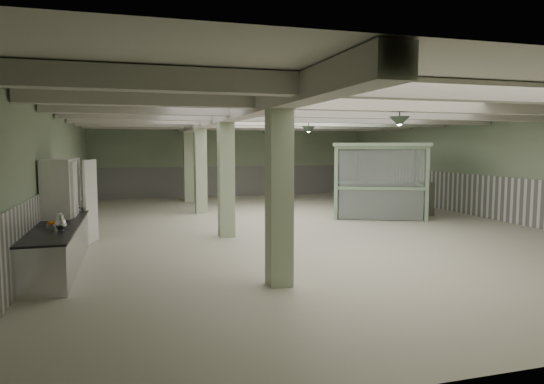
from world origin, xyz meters
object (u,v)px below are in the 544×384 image
object	(u,v)px
prep_counter	(60,243)
filing_cabinet	(427,198)
guard_booth	(378,167)
walkin_cooler	(64,204)

from	to	relation	value
prep_counter	filing_cabinet	size ratio (longest dim) A/B	4.13
prep_counter	guard_booth	world-z (taller)	guard_booth
guard_booth	filing_cabinet	xyz separation A→B (m)	(1.79, -0.42, -1.17)
prep_counter	walkin_cooler	size ratio (longest dim) A/B	2.05
walkin_cooler	prep_counter	bearing A→B (deg)	-86.88
guard_booth	walkin_cooler	bearing A→B (deg)	-139.05
walkin_cooler	guard_booth	size ratio (longest dim) A/B	0.60
filing_cabinet	prep_counter	bearing A→B (deg)	-144.61
walkin_cooler	filing_cabinet	size ratio (longest dim) A/B	2.01
prep_counter	filing_cabinet	xyz separation A→B (m)	(11.91, 4.31, 0.15)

